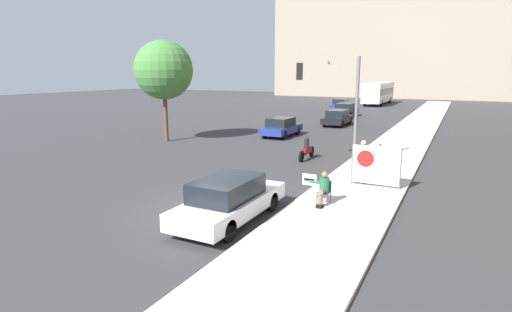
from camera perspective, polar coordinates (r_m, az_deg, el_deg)
name	(u,v)px	position (r m, az deg, el deg)	size (l,w,h in m)	color
ground_plane	(212,211)	(13.88, -6.34, -7.79)	(160.00, 160.00, 0.00)	#38383A
sidewalk_curb	(397,147)	(26.47, 19.55, 1.16)	(3.43, 90.00, 0.12)	beige
building_backdrop_far	(415,19)	(83.90, 21.82, 17.67)	(52.00, 12.00, 28.77)	gray
seated_protester	(323,187)	(14.09, 9.53, -4.42)	(0.99, 0.77, 1.17)	#474C56
jogger_on_sidewalk	(363,162)	(16.98, 15.00, -0.77)	(0.34, 0.34, 1.82)	#334775
protest_banner	(375,165)	(16.71, 16.67, -1.28)	(1.96, 0.06, 1.66)	slate
traffic_light_pole	(334,92)	(20.36, 11.10, 9.01)	(2.99, 2.76, 5.30)	slate
parked_car_curbside	(229,199)	(12.71, -3.85, -6.20)	(1.77, 4.64, 1.43)	silver
car_on_road_nearest	(281,127)	(29.72, 3.62, 4.17)	(1.78, 4.19, 1.40)	navy
car_on_road_midblock	(338,118)	(36.62, 11.57, 5.41)	(1.75, 4.56, 1.41)	black
car_on_road_distant	(345,110)	(44.38, 12.63, 6.46)	(1.90, 4.32, 1.44)	black
car_on_road_far_lane	(341,105)	(51.63, 12.01, 7.20)	(1.73, 4.14, 1.45)	navy
city_bus_on_road	(378,92)	(62.92, 17.10, 8.74)	(2.56, 11.77, 3.19)	silver
motorcycle_on_road	(307,150)	(21.91, 7.24, 0.90)	(0.28, 2.18, 1.22)	maroon
street_tree_near_curb	(164,70)	(27.95, -13.06, 11.86)	(3.92, 3.92, 6.79)	brown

